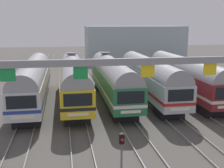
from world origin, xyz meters
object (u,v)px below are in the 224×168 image
object	(u,v)px
commuter_train_yellow	(74,79)
catenary_gantry	(148,76)
commuter_train_green	(112,78)
yard_signal_mast	(122,145)
commuter_train_silver	(33,80)
commuter_train_stainless	(149,76)
commuter_train_maroon	(185,75)

from	to	relation	value
commuter_train_yellow	catenary_gantry	distance (m)	14.41
commuter_train_green	yard_signal_mast	distance (m)	15.97
commuter_train_green	catenary_gantry	bearing A→B (deg)	-90.00
commuter_train_silver	yard_signal_mast	distance (m)	17.10
commuter_train_stainless	catenary_gantry	distance (m)	14.40
commuter_train_maroon	yard_signal_mast	world-z (taller)	commuter_train_maroon
commuter_train_stainless	yard_signal_mast	distance (m)	17.10
commuter_train_yellow	commuter_train_green	size ratio (longest dim) A/B	1.00
commuter_train_yellow	commuter_train_stainless	xyz separation A→B (m)	(8.64, -0.00, -0.00)
commuter_train_green	catenary_gantry	distance (m)	13.74
commuter_train_maroon	yard_signal_mast	xyz separation A→B (m)	(-10.80, -15.79, -0.99)
commuter_train_stainless	commuter_train_maroon	distance (m)	4.32
commuter_train_silver	commuter_train_green	bearing A→B (deg)	0.03
commuter_train_stainless	yard_signal_mast	size ratio (longest dim) A/B	7.50
commuter_train_silver	commuter_train_maroon	bearing A→B (deg)	0.00
catenary_gantry	commuter_train_maroon	bearing A→B (deg)	57.38
commuter_train_silver	commuter_train_yellow	size ratio (longest dim) A/B	1.00
commuter_train_yellow	yard_signal_mast	size ratio (longest dim) A/B	7.50
catenary_gantry	yard_signal_mast	distance (m)	4.77
commuter_train_stainless	commuter_train_maroon	bearing A→B (deg)	0.00
commuter_train_green	yard_signal_mast	xyz separation A→B (m)	(-2.16, -15.79, -1.00)
commuter_train_yellow	yard_signal_mast	bearing A→B (deg)	-82.21
catenary_gantry	commuter_train_green	bearing A→B (deg)	90.00
commuter_train_silver	catenary_gantry	xyz separation A→B (m)	(8.64, -13.49, 2.58)
commuter_train_silver	catenary_gantry	bearing A→B (deg)	-57.38
commuter_train_stainless	yard_signal_mast	world-z (taller)	commuter_train_stainless
commuter_train_yellow	commuter_train_maroon	size ratio (longest dim) A/B	1.00
commuter_train_silver	commuter_train_stainless	world-z (taller)	same
commuter_train_green	commuter_train_stainless	distance (m)	4.32
commuter_train_silver	yard_signal_mast	xyz separation A→B (m)	(6.48, -15.79, -0.99)
catenary_gantry	yard_signal_mast	bearing A→B (deg)	-133.26
commuter_train_green	commuter_train_maroon	distance (m)	8.64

